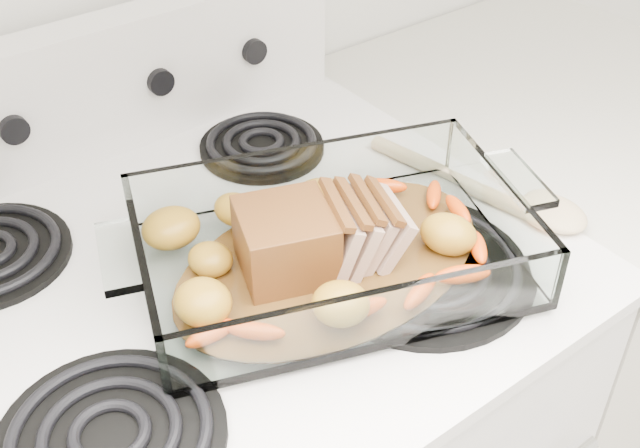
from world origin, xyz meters
TOP-DOWN VIEW (x-y plane):
  - counter_right at (0.67, 1.66)m, footprint 0.58×0.68m
  - baking_dish at (0.11, 1.56)m, footprint 0.41×0.27m
  - pork_roast at (0.08, 1.56)m, footprint 0.18×0.10m
  - roast_vegetables at (0.10, 1.59)m, footprint 0.35×0.19m
  - wooden_spoon at (0.36, 1.53)m, footprint 0.11×0.30m

SIDE VIEW (x-z plane):
  - counter_right at x=0.67m, z-range 0.00..0.93m
  - wooden_spoon at x=0.36m, z-range 0.93..0.96m
  - baking_dish at x=0.11m, z-range 0.93..1.00m
  - roast_vegetables at x=0.10m, z-range 0.95..0.99m
  - pork_roast at x=0.08m, z-range 0.95..1.03m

